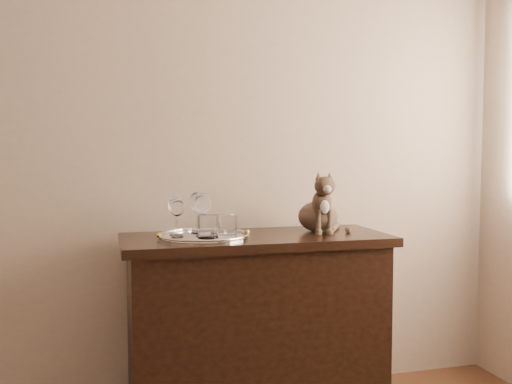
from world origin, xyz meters
TOP-DOWN VIEW (x-y plane):
  - wall_back at (0.00, 2.25)m, footprint 4.00×0.10m
  - sideboard at (0.60, 1.94)m, footprint 1.20×0.50m
  - tray at (0.36, 1.93)m, footprint 0.40×0.40m
  - wine_glass_a at (0.24, 1.98)m, footprint 0.07×0.07m
  - wine_glass_b at (0.35, 2.03)m, footprint 0.07×0.07m
  - wine_glass_c at (0.24, 1.94)m, footprint 0.06×0.06m
  - wine_glass_d at (0.35, 1.92)m, footprint 0.07×0.07m
  - tumbler_b at (0.37, 1.86)m, footprint 0.09×0.09m
  - tumbler_c at (0.47, 1.94)m, footprint 0.08×0.08m
  - cat at (0.91, 1.98)m, footprint 0.31×0.29m

SIDE VIEW (x-z plane):
  - sideboard at x=0.60m, z-range 0.00..0.85m
  - tray at x=0.36m, z-range 0.85..0.86m
  - tumbler_c at x=0.47m, z-range 0.86..0.95m
  - tumbler_b at x=0.37m, z-range 0.86..0.96m
  - wine_glass_c at x=0.24m, z-range 0.86..1.03m
  - wine_glass_a at x=0.24m, z-range 0.86..1.03m
  - wine_glass_b at x=0.35m, z-range 0.86..1.05m
  - wine_glass_d at x=0.35m, z-range 0.86..1.05m
  - cat at x=0.91m, z-range 0.85..1.14m
  - wall_back at x=0.00m, z-range 0.00..2.70m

